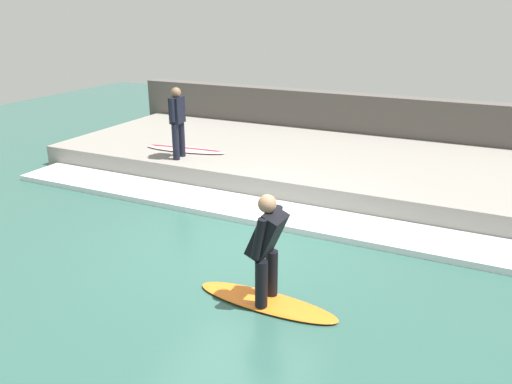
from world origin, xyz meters
name	(u,v)px	position (x,y,z in m)	size (l,w,h in m)	color
ground_plane	(239,246)	(0.00, 0.00, 0.00)	(28.00, 28.00, 0.00)	#2D564C
concrete_ledge	(322,164)	(4.07, 0.00, 0.24)	(4.40, 12.16, 0.47)	gray
back_wall	(352,121)	(6.52, 0.00, 0.73)	(0.50, 12.77, 1.45)	#544F49
wave_foam_crest	(273,213)	(1.33, 0.00, 0.05)	(1.08, 11.55, 0.11)	silver
surfboard_riding	(266,302)	(-1.31, -1.07, 0.03)	(0.54, 1.92, 0.06)	orange
surfer_riding	(267,244)	(-1.31, -1.07, 0.85)	(0.55, 0.45, 1.42)	black
surfer_waiting_near	(177,119)	(2.41, 2.69, 1.33)	(0.51, 0.25, 1.52)	black
surfboard_waiting_near	(185,149)	(2.97, 2.91, 0.50)	(0.69, 1.99, 0.07)	beige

